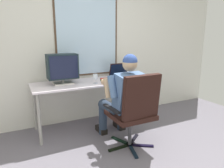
% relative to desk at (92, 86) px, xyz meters
% --- Properties ---
extents(wall_rear, '(5.53, 0.08, 2.84)m').
position_rel_desk_xyz_m(wall_rear, '(0.07, 0.39, 0.74)').
color(wall_rear, silver).
rests_on(wall_rear, ground).
extents(desk, '(1.82, 0.66, 0.75)m').
position_rel_desk_xyz_m(desk, '(0.00, 0.00, 0.00)').
color(desk, '#98958E').
rests_on(desk, ground).
extents(office_chair, '(0.63, 0.62, 1.01)m').
position_rel_desk_xyz_m(office_chair, '(0.22, -0.92, -0.12)').
color(office_chair, black).
rests_on(office_chair, ground).
extents(person_seated, '(0.55, 0.80, 1.22)m').
position_rel_desk_xyz_m(person_seated, '(0.21, -0.64, -0.04)').
color(person_seated, '#263245').
rests_on(person_seated, ground).
extents(crt_monitor, '(0.43, 0.24, 0.44)m').
position_rel_desk_xyz_m(crt_monitor, '(-0.44, 0.03, 0.32)').
color(crt_monitor, beige).
rests_on(crt_monitor, desk).
extents(laptop, '(0.34, 0.32, 0.24)m').
position_rel_desk_xyz_m(laptop, '(0.55, 0.06, 0.13)').
color(laptop, black).
rests_on(laptop, desk).
extents(wine_glass, '(0.07, 0.07, 0.14)m').
position_rel_desk_xyz_m(wine_glass, '(-0.00, -0.16, 0.16)').
color(wine_glass, silver).
rests_on(wine_glass, desk).
extents(book_stack, '(0.18, 0.15, 0.04)m').
position_rel_desk_xyz_m(book_stack, '(0.22, -0.06, 0.09)').
color(book_stack, '#3C7A38').
rests_on(book_stack, desk).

